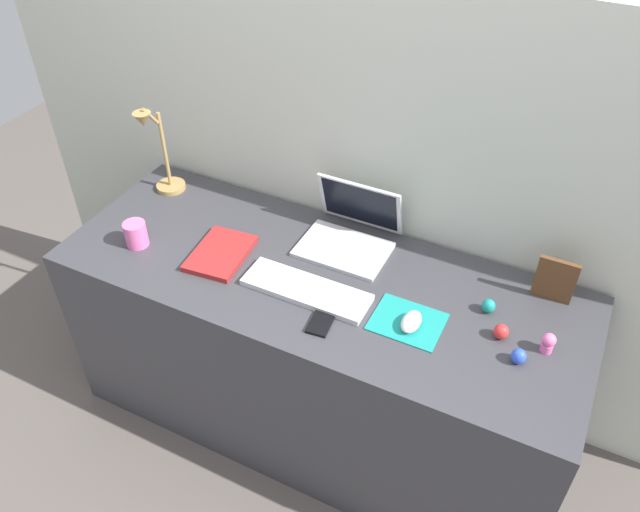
# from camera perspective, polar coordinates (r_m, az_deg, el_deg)

# --- Properties ---
(ground_plane) EXTENTS (6.00, 6.00, 0.00)m
(ground_plane) POSITION_cam_1_polar(r_m,az_deg,el_deg) (2.61, -0.15, -14.05)
(ground_plane) COLOR #59514C
(back_wall) EXTENTS (2.94, 0.05, 1.60)m
(back_wall) POSITION_cam_1_polar(r_m,az_deg,el_deg) (2.28, 3.96, 4.79)
(back_wall) COLOR beige
(back_wall) RESTS_ON ground_plane
(desk) EXTENTS (1.74, 0.65, 0.74)m
(desk) POSITION_cam_1_polar(r_m,az_deg,el_deg) (2.32, -0.17, -8.68)
(desk) COLOR #38383D
(desk) RESTS_ON ground_plane
(laptop) EXTENTS (0.30, 0.27, 0.21)m
(laptop) POSITION_cam_1_polar(r_m,az_deg,el_deg) (2.16, 2.80, 2.44)
(laptop) COLOR silver
(laptop) RESTS_ON desk
(keyboard) EXTENTS (0.41, 0.13, 0.02)m
(keyboard) POSITION_cam_1_polar(r_m,az_deg,el_deg) (1.99, -1.22, -3.06)
(keyboard) COLOR silver
(keyboard) RESTS_ON desk
(mousepad) EXTENTS (0.21, 0.17, 0.00)m
(mousepad) POSITION_cam_1_polar(r_m,az_deg,el_deg) (1.92, 7.86, -5.86)
(mousepad) COLOR teal
(mousepad) RESTS_ON desk
(mouse) EXTENTS (0.06, 0.10, 0.03)m
(mouse) POSITION_cam_1_polar(r_m,az_deg,el_deg) (1.90, 8.19, -5.85)
(mouse) COLOR silver
(mouse) RESTS_ON mousepad
(cell_phone) EXTENTS (0.08, 0.13, 0.01)m
(cell_phone) POSITION_cam_1_polar(r_m,az_deg,el_deg) (1.90, 0.21, -5.75)
(cell_phone) COLOR black
(cell_phone) RESTS_ON desk
(desk_lamp) EXTENTS (0.11, 0.17, 0.37)m
(desk_lamp) POSITION_cam_1_polar(r_m,az_deg,el_deg) (2.41, -14.29, 8.87)
(desk_lamp) COLOR #A5844C
(desk_lamp) RESTS_ON desk
(notebook_pad) EXTENTS (0.19, 0.26, 0.02)m
(notebook_pad) POSITION_cam_1_polar(r_m,az_deg,el_deg) (2.15, -8.92, 0.24)
(notebook_pad) COLOR maroon
(notebook_pad) RESTS_ON desk
(picture_frame) EXTENTS (0.12, 0.02, 0.15)m
(picture_frame) POSITION_cam_1_polar(r_m,az_deg,el_deg) (2.06, 20.36, -2.03)
(picture_frame) COLOR brown
(picture_frame) RESTS_ON desk
(coffee_mug) EXTENTS (0.08, 0.08, 0.09)m
(coffee_mug) POSITION_cam_1_polar(r_m,az_deg,el_deg) (2.24, -16.20, 1.91)
(coffee_mug) COLOR pink
(coffee_mug) RESTS_ON desk
(toy_figurine_teal) EXTENTS (0.04, 0.04, 0.05)m
(toy_figurine_teal) POSITION_cam_1_polar(r_m,az_deg,el_deg) (1.99, 14.89, -4.36)
(toy_figurine_teal) COLOR teal
(toy_figurine_teal) RESTS_ON desk
(toy_figurine_pink) EXTENTS (0.04, 0.04, 0.07)m
(toy_figurine_pink) POSITION_cam_1_polar(r_m,az_deg,el_deg) (1.91, 19.80, -7.32)
(toy_figurine_pink) COLOR pink
(toy_figurine_pink) RESTS_ON desk
(toy_figurine_blue) EXTENTS (0.04, 0.04, 0.05)m
(toy_figurine_blue) POSITION_cam_1_polar(r_m,az_deg,el_deg) (1.87, 17.39, -8.59)
(toy_figurine_blue) COLOR blue
(toy_figurine_blue) RESTS_ON desk
(toy_figurine_red) EXTENTS (0.04, 0.04, 0.05)m
(toy_figurine_red) POSITION_cam_1_polar(r_m,az_deg,el_deg) (1.92, 15.96, -6.52)
(toy_figurine_red) COLOR red
(toy_figurine_red) RESTS_ON desk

